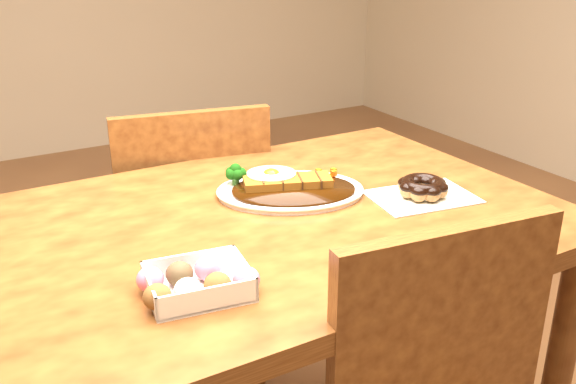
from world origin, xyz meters
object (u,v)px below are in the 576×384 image
donut_box (196,282)px  katsu_curry_plate (288,188)px  table (263,262)px  pon_de_ring (423,188)px  chair_far (190,235)px

donut_box → katsu_curry_plate: bearing=40.9°
table → pon_de_ring: pon_de_ring is taller
katsu_curry_plate → pon_de_ring: bearing=-33.6°
chair_far → donut_box: bearing=81.0°
pon_de_ring → donut_box: bearing=-167.5°
katsu_curry_plate → pon_de_ring: 0.29m
chair_far → pon_de_ring: 0.74m
donut_box → pon_de_ring: donut_box is taller
table → chair_far: bearing=85.0°
chair_far → katsu_curry_plate: bearing=108.8°
donut_box → chair_far: bearing=69.8°
chair_far → donut_box: chair_far is taller
katsu_curry_plate → chair_far: bearing=97.6°
katsu_curry_plate → donut_box: katsu_curry_plate is taller
katsu_curry_plate → table: bearing=-141.9°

